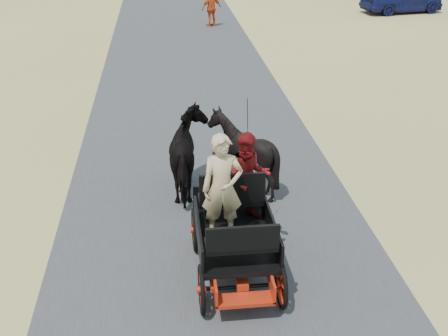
{
  "coord_description": "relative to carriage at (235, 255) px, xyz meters",
  "views": [
    {
      "loc": [
        -0.83,
        -8.19,
        5.84
      ],
      "look_at": [
        0.21,
        1.12,
        1.2
      ],
      "focal_mm": 45.0,
      "sensor_mm": 36.0,
      "label": 1
    }
  ],
  "objects": [
    {
      "name": "ground",
      "position": [
        -0.21,
        0.48,
        -0.36
      ],
      "size": [
        140.0,
        140.0,
        0.0
      ],
      "primitive_type": "plane",
      "color": "tan"
    },
    {
      "name": "road",
      "position": [
        -0.21,
        0.48,
        -0.35
      ],
      "size": [
        6.0,
        140.0,
        0.01
      ],
      "primitive_type": "cube",
      "color": "#38383A",
      "rests_on": "ground"
    },
    {
      "name": "carriage",
      "position": [
        0.0,
        0.0,
        0.0
      ],
      "size": [
        1.3,
        2.4,
        0.72
      ],
      "primitive_type": null,
      "color": "black",
      "rests_on": "ground"
    },
    {
      "name": "horse_left",
      "position": [
        -0.55,
        3.0,
        0.49
      ],
      "size": [
        0.91,
        2.01,
        1.7
      ],
      "primitive_type": "imported",
      "rotation": [
        0.0,
        0.0,
        3.14
      ],
      "color": "black",
      "rests_on": "ground"
    },
    {
      "name": "horse_right",
      "position": [
        0.55,
        3.0,
        0.49
      ],
      "size": [
        1.37,
        1.54,
        1.7
      ],
      "primitive_type": "imported",
      "rotation": [
        0.0,
        0.0,
        3.14
      ],
      "color": "black",
      "rests_on": "ground"
    },
    {
      "name": "driver_man",
      "position": [
        -0.2,
        0.05,
        1.26
      ],
      "size": [
        0.66,
        0.43,
        1.8
      ],
      "primitive_type": "imported",
      "color": "tan",
      "rests_on": "carriage"
    },
    {
      "name": "passenger_woman",
      "position": [
        0.3,
        0.6,
        1.15
      ],
      "size": [
        0.77,
        0.6,
        1.58
      ],
      "primitive_type": "imported",
      "color": "#660C0F",
      "rests_on": "carriage"
    },
    {
      "name": "pedestrian",
      "position": [
        1.38,
        19.28,
        0.5
      ],
      "size": [
        1.09,
        0.82,
        1.73
      ],
      "primitive_type": "imported",
      "rotation": [
        0.0,
        0.0,
        3.59
      ],
      "color": "#CB4617",
      "rests_on": "ground"
    }
  ]
}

